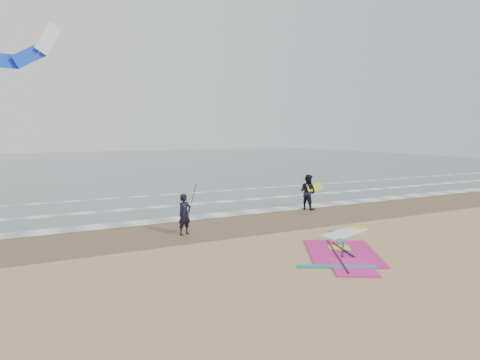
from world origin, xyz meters
TOP-DOWN VIEW (x-y plane):
  - ground at (0.00, 0.00)m, footprint 120.00×120.00m
  - sea_water at (0.00, 48.00)m, footprint 120.00×80.00m
  - wet_sand_band at (0.00, 6.00)m, footprint 120.00×5.00m
  - foam_waterline at (0.00, 10.44)m, footprint 120.00×9.15m
  - windsurf_rig at (1.48, 0.33)m, footprint 5.84×5.53m
  - person_standing at (-3.11, 5.04)m, footprint 0.74×0.60m
  - person_walking at (5.11, 7.52)m, footprint 1.02×1.15m
  - held_pole at (-2.81, 5.04)m, footprint 0.17×0.86m
  - carried_kiteboard at (5.51, 7.42)m, footprint 1.30×0.51m
  - surf_kite at (-9.71, 15.53)m, footprint 6.33×4.93m

SIDE VIEW (x-z plane):
  - ground at x=0.00m, z-range 0.00..0.00m
  - wet_sand_band at x=0.00m, z-range 0.00..0.01m
  - sea_water at x=0.00m, z-range 0.00..0.02m
  - foam_waterline at x=0.00m, z-range 0.02..0.04m
  - windsurf_rig at x=1.48m, z-range -0.03..0.11m
  - person_standing at x=-3.11m, z-range 0.00..1.75m
  - person_walking at x=5.11m, z-range 0.00..1.97m
  - carried_kiteboard at x=5.51m, z-range 1.05..1.45m
  - held_pole at x=-2.81m, z-range 0.37..2.19m
  - surf_kite at x=-9.71m, z-range 4.17..13.62m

